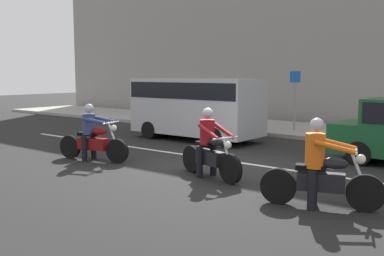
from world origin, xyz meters
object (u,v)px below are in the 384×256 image
at_px(parked_van_silver, 196,104).
at_px(street_sign_post, 295,94).
at_px(motorcycle_with_rider_denim_blue, 93,137).
at_px(motorcycle_with_rider_orange_stripe, 320,172).
at_px(motorcycle_with_rider_crimson, 210,149).

xyz_separation_m(parked_van_silver, street_sign_post, (2.05, 3.68, 0.30)).
relative_size(motorcycle_with_rider_denim_blue, motorcycle_with_rider_orange_stripe, 1.06).
bearing_deg(motorcycle_with_rider_orange_stripe, parked_van_silver, 143.11).
height_order(motorcycle_with_rider_crimson, street_sign_post, street_sign_post).
height_order(motorcycle_with_rider_denim_blue, street_sign_post, street_sign_post).
height_order(motorcycle_with_rider_crimson, motorcycle_with_rider_orange_stripe, motorcycle_with_rider_orange_stripe).
bearing_deg(street_sign_post, motorcycle_with_rider_denim_blue, -102.27).
xyz_separation_m(motorcycle_with_rider_denim_blue, parked_van_silver, (-0.20, 4.83, 0.64)).
bearing_deg(parked_van_silver, motorcycle_with_rider_orange_stripe, -36.89).
relative_size(motorcycle_with_rider_crimson, parked_van_silver, 0.43).
xyz_separation_m(motorcycle_with_rider_crimson, motorcycle_with_rider_orange_stripe, (2.91, -0.65, -0.00)).
relative_size(motorcycle_with_rider_orange_stripe, parked_van_silver, 0.44).
distance_m(motorcycle_with_rider_denim_blue, motorcycle_with_rider_orange_stripe, 6.62).
distance_m(motorcycle_with_rider_crimson, motorcycle_with_rider_orange_stripe, 2.98).
height_order(motorcycle_with_rider_crimson, motorcycle_with_rider_denim_blue, motorcycle_with_rider_crimson).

